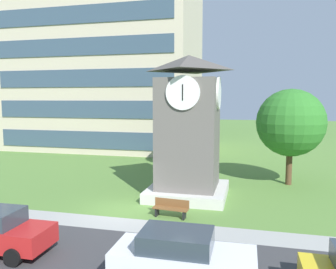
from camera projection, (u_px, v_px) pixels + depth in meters
name	position (u px, v px, depth m)	size (l,w,h in m)	color
ground_plane	(121.00, 210.00, 17.90)	(160.00, 160.00, 0.00)	#567F38
street_asphalt	(54.00, 267.00, 11.85)	(120.00, 7.20, 0.01)	#38383A
kerb_strip	(106.00, 223.00, 16.10)	(120.00, 1.60, 0.01)	#9E9E99
office_building	(107.00, 68.00, 40.87)	(21.33, 12.97, 19.20)	beige
clock_tower	(188.00, 136.00, 20.14)	(4.61, 4.61, 8.43)	#605B56
park_bench	(171.00, 208.00, 16.85)	(1.84, 0.66, 0.88)	brown
tree_streetside	(182.00, 126.00, 28.45)	(2.86, 2.86, 5.07)	#513823
tree_by_building	(291.00, 123.00, 22.85)	(4.58, 4.58, 6.57)	#513823
parked_car_white	(182.00, 256.00, 10.83)	(4.60, 2.04, 1.69)	silver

